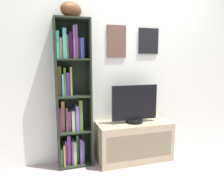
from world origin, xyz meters
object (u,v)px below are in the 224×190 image
football (71,10)px  television (135,105)px  bookshelf (71,98)px  tv_stand (134,141)px

football → television: (0.75, -0.08, -1.12)m
bookshelf → tv_stand: bearing=-8.1°
bookshelf → football: bearing=-46.1°
football → tv_stand: (0.75, -0.08, -1.60)m
bookshelf → television: bearing=-8.0°
football → television: 1.35m
bookshelf → tv_stand: (0.78, -0.11, -0.59)m
bookshelf → tv_stand: 0.98m
bookshelf → football: football is taller
bookshelf → tv_stand: size_ratio=1.84×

